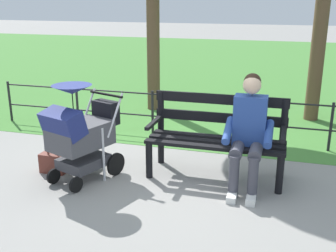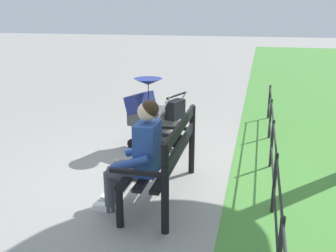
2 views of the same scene
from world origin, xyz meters
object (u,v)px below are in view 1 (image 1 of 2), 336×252
at_px(park_bench, 217,133).
at_px(person_on_bench, 249,129).
at_px(handbag, 53,163).
at_px(stroller, 80,132).

xyz_separation_m(park_bench, person_on_bench, (-0.38, 0.22, 0.15)).
xyz_separation_m(park_bench, handbag, (1.92, 0.52, -0.40)).
bearing_deg(park_bench, stroller, 22.16).
relative_size(park_bench, handbag, 4.33).
bearing_deg(park_bench, handbag, 15.13).
height_order(person_on_bench, stroller, person_on_bench).
bearing_deg(handbag, stroller, 169.45).
bearing_deg(park_bench, person_on_bench, 149.60).
distance_m(stroller, handbag, 0.65).
bearing_deg(stroller, handbag, -10.55).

